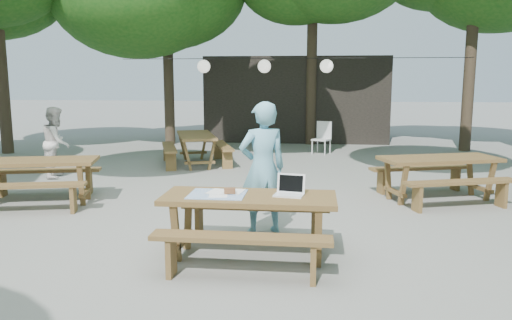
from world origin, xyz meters
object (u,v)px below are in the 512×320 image
Objects in this scene: picnic_table_nw at (35,181)px; second_person at (57,142)px; woman at (263,168)px; plastic_chair at (321,145)px; main_picnic_table at (249,226)px.

picnic_table_nw is 2.44m from second_person.
woman reaches higher than plastic_chair.
woman is 1.19× the size of second_person.
woman reaches higher than main_picnic_table.
plastic_chair is at bearing -120.59° from woman.
second_person reaches higher than picnic_table_nw.
second_person is (-4.70, 4.39, 0.36)m from main_picnic_table.
plastic_chair is (4.83, 6.29, -0.13)m from picnic_table_nw.
picnic_table_nw is 4.13m from woman.
picnic_table_nw is at bearing 151.43° from main_picnic_table.
second_person is at bearing 137.00° from main_picnic_table.
main_picnic_table is at bearing -147.48° from second_person.
plastic_chair is (0.89, 7.42, -0.64)m from woman.
second_person is 1.67× the size of plastic_chair.
woman is at bearing 86.74° from main_picnic_table.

